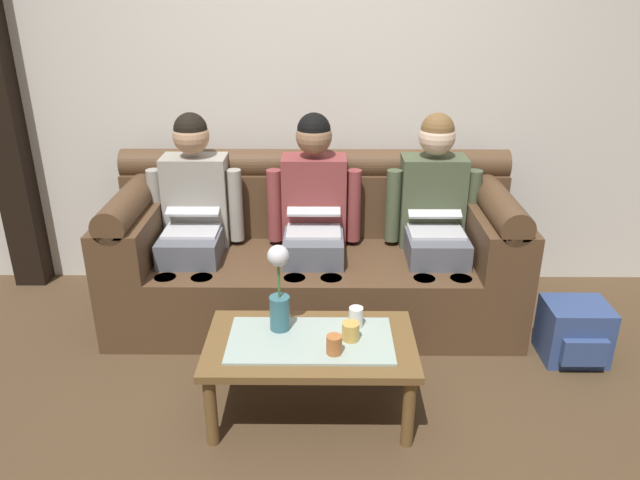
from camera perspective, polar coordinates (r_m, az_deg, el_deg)
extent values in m
plane|color=#4C3823|center=(2.90, -0.94, -18.02)|extent=(14.00, 14.00, 0.00)
cube|color=silver|center=(3.91, -0.48, 16.39)|extent=(6.00, 0.12, 2.90)
cube|color=#513823|center=(3.70, -0.57, -4.22)|extent=(2.37, 0.88, 0.42)
cube|color=#513823|center=(3.84, -0.51, 3.50)|extent=(2.37, 0.22, 0.40)
cylinder|color=#513823|center=(3.76, -0.52, 7.15)|extent=(2.37, 0.18, 0.18)
cube|color=#513823|center=(3.72, -16.88, 0.81)|extent=(0.28, 0.88, 0.28)
cylinder|color=#513823|center=(3.66, -17.21, 3.49)|extent=(0.18, 0.88, 0.18)
cube|color=#513823|center=(3.68, 15.87, 0.72)|extent=(0.28, 0.88, 0.28)
cylinder|color=#513823|center=(3.62, 16.18, 3.42)|extent=(0.18, 0.88, 0.18)
cube|color=#595B66|center=(3.60, -11.91, -0.51)|extent=(0.34, 0.40, 0.15)
cylinder|color=#595B66|center=(3.53, -13.97, -6.44)|extent=(0.12, 0.12, 0.42)
cylinder|color=#595B66|center=(3.48, -10.76, -6.54)|extent=(0.12, 0.12, 0.42)
cube|color=gray|center=(3.75, -11.43, 3.70)|extent=(0.38, 0.22, 0.54)
cylinder|color=gray|center=(3.78, -15.01, 3.16)|extent=(0.09, 0.09, 0.44)
cylinder|color=gray|center=(3.68, -7.93, 3.22)|extent=(0.09, 0.09, 0.44)
sphere|color=tan|center=(3.62, -11.98, 9.48)|extent=(0.21, 0.21, 0.21)
sphere|color=black|center=(3.62, -12.03, 10.10)|extent=(0.19, 0.19, 0.19)
cube|color=silver|center=(3.59, -11.95, 0.84)|extent=(0.31, 0.22, 0.02)
cube|color=silver|center=(3.68, -11.67, 3.23)|extent=(0.31, 0.21, 0.07)
cube|color=black|center=(3.67, -11.69, 3.14)|extent=(0.27, 0.18, 0.06)
cube|color=#595B66|center=(3.52, -0.60, -0.55)|extent=(0.34, 0.40, 0.15)
cylinder|color=#595B66|center=(3.42, -2.34, -6.68)|extent=(0.12, 0.12, 0.42)
cylinder|color=#595B66|center=(3.42, 1.03, -6.70)|extent=(0.12, 0.12, 0.42)
cube|color=brown|center=(3.67, -0.55, 3.74)|extent=(0.38, 0.22, 0.54)
cylinder|color=brown|center=(3.65, -4.25, 3.24)|extent=(0.09, 0.09, 0.44)
cylinder|color=brown|center=(3.65, 3.14, 3.22)|extent=(0.09, 0.09, 0.44)
sphere|color=#936B4C|center=(3.54, -0.58, 9.67)|extent=(0.21, 0.21, 0.21)
sphere|color=black|center=(3.53, -0.58, 10.30)|extent=(0.19, 0.19, 0.19)
cube|color=silver|center=(3.51, -0.60, 0.82)|extent=(0.31, 0.22, 0.02)
cube|color=silver|center=(3.60, -0.57, 3.26)|extent=(0.31, 0.21, 0.07)
cube|color=black|center=(3.59, -0.57, 3.17)|extent=(0.27, 0.18, 0.05)
cube|color=#595B66|center=(3.58, 10.79, -0.58)|extent=(0.34, 0.40, 0.15)
cylinder|color=#595B66|center=(3.46, 9.51, -6.64)|extent=(0.12, 0.12, 0.42)
cylinder|color=#595B66|center=(3.50, 12.77, -6.58)|extent=(0.12, 0.12, 0.42)
cube|color=#475138|center=(3.73, 10.40, 3.65)|extent=(0.38, 0.22, 0.54)
cylinder|color=#475138|center=(3.67, 6.85, 3.19)|extent=(0.09, 0.09, 0.44)
cylinder|color=#475138|center=(3.75, 14.02, 3.10)|extent=(0.09, 0.09, 0.44)
sphere|color=beige|center=(3.60, 10.91, 9.48)|extent=(0.21, 0.21, 0.21)
sphere|color=brown|center=(3.59, 10.95, 10.10)|extent=(0.19, 0.19, 0.19)
cube|color=silver|center=(3.57, 10.83, 0.77)|extent=(0.31, 0.22, 0.02)
cube|color=silver|center=(3.67, 10.57, 3.18)|extent=(0.31, 0.20, 0.10)
cube|color=black|center=(3.66, 10.59, 3.08)|extent=(0.27, 0.17, 0.08)
cube|color=brown|center=(2.84, -0.90, -9.77)|extent=(0.96, 0.56, 0.04)
cube|color=#9EB2A8|center=(2.82, -0.90, -9.36)|extent=(0.75, 0.39, 0.01)
cylinder|color=brown|center=(2.81, -10.17, -15.46)|extent=(0.06, 0.06, 0.35)
cylinder|color=brown|center=(2.79, 8.28, -15.63)|extent=(0.06, 0.06, 0.35)
cylinder|color=brown|center=(3.17, -8.74, -10.30)|extent=(0.06, 0.06, 0.35)
cylinder|color=brown|center=(3.16, 7.23, -10.41)|extent=(0.06, 0.06, 0.35)
cylinder|color=#336672|center=(2.86, -3.78, -6.82)|extent=(0.10, 0.10, 0.17)
cylinder|color=#3D7538|center=(2.78, -3.88, -3.77)|extent=(0.01, 0.01, 0.17)
sphere|color=silver|center=(2.73, -3.94, -1.48)|extent=(0.10, 0.10, 0.10)
cylinder|color=gold|center=(2.80, 2.88, -8.53)|extent=(0.08, 0.08, 0.08)
cylinder|color=white|center=(2.90, 3.39, -7.20)|extent=(0.07, 0.07, 0.10)
cylinder|color=#B26633|center=(2.70, 1.33, -9.76)|extent=(0.07, 0.07, 0.09)
cube|color=#33477A|center=(3.61, 22.67, -7.86)|extent=(0.33, 0.28, 0.32)
cube|color=#33477A|center=(3.50, 23.50, -9.63)|extent=(0.23, 0.05, 0.15)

